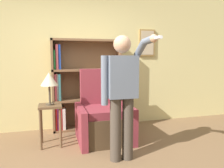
# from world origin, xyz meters

# --- Properties ---
(wall_back) EXTENTS (8.00, 0.11, 2.80)m
(wall_back) POSITION_xyz_m (0.01, 2.03, 1.40)
(wall_back) COLOR #DBCC84
(wall_back) RESTS_ON ground_plane
(bookcase) EXTENTS (1.33, 0.28, 1.74)m
(bookcase) POSITION_xyz_m (0.10, 1.87, 0.83)
(bookcase) COLOR brown
(bookcase) RESTS_ON ground_plane
(armchair) EXTENTS (0.88, 0.87, 1.19)m
(armchair) POSITION_xyz_m (0.39, 1.21, 0.37)
(armchair) COLOR #4C3823
(armchair) RESTS_ON ground_plane
(person_standing) EXTENTS (0.53, 0.78, 1.68)m
(person_standing) POSITION_xyz_m (0.45, 0.39, 0.96)
(person_standing) COLOR #473D33
(person_standing) RESTS_ON ground_plane
(side_table) EXTENTS (0.35, 0.35, 0.66)m
(side_table) POSITION_xyz_m (-0.47, 1.18, 0.50)
(side_table) COLOR brown
(side_table) RESTS_ON ground_plane
(table_lamp) EXTENTS (0.27, 0.27, 0.51)m
(table_lamp) POSITION_xyz_m (-0.47, 1.18, 1.05)
(table_lamp) COLOR #4C4233
(table_lamp) RESTS_ON side_table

